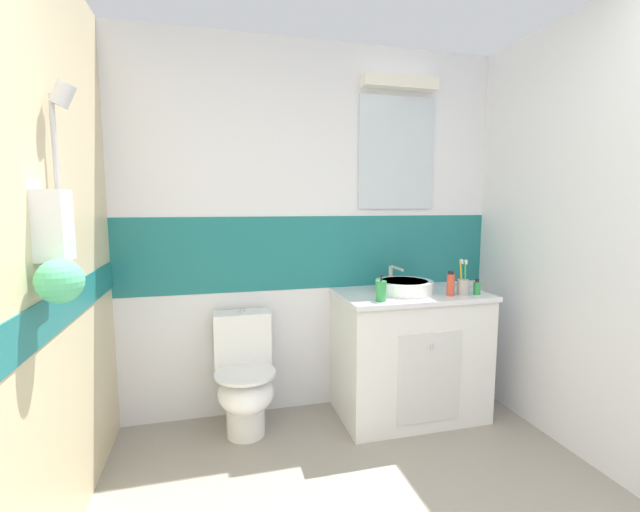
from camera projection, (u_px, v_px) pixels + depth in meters
The scene contains 9 objects.
wall_back_tiled at pixel (315, 229), 2.93m from camera, with size 3.20×0.20×2.50m.
wall_left_shower_alcove at pixel (8, 259), 1.40m from camera, with size 0.28×3.48×2.50m.
vanity_cabinet at pixel (409, 353), 2.86m from camera, with size 0.97×0.59×0.85m.
sink_basin at pixel (404, 286), 2.78m from camera, with size 0.38×0.42×0.16m.
toilet at pixel (245, 378), 2.63m from camera, with size 0.37×0.50×0.76m.
toothbrush_cup at pixel (463, 286), 2.70m from camera, with size 0.07×0.07×0.23m.
soap_dispenser at pixel (381, 291), 2.54m from camera, with size 0.06×0.06×0.16m.
perfume_flask_small at pixel (477, 287), 2.71m from camera, with size 0.04×0.03×0.10m.
deodorant_spray_can at pixel (451, 284), 2.69m from camera, with size 0.05×0.05×0.16m.
Camera 1 is at (-0.69, -0.40, 1.43)m, focal length 23.64 mm.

